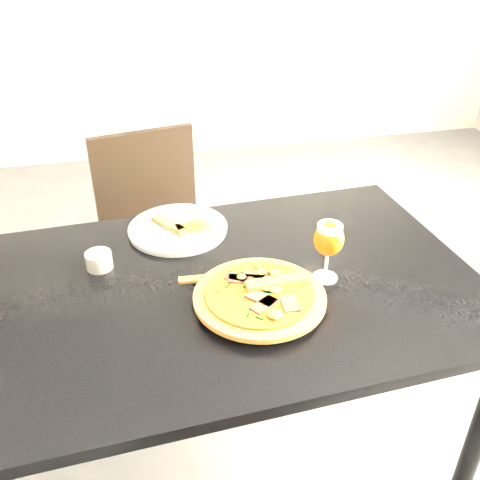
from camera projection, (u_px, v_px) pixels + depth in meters
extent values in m
cube|color=black|center=(236.00, 286.00, 1.33)|extent=(1.24, 0.87, 0.03)
cylinder|color=black|center=(474.00, 446.00, 1.37)|extent=(0.05, 0.05, 0.72)
cylinder|color=black|center=(42.00, 348.00, 1.68)|extent=(0.05, 0.05, 0.72)
cylinder|color=black|center=(355.00, 291.00, 1.93)|extent=(0.05, 0.05, 0.72)
cube|color=black|center=(165.00, 260.00, 1.98)|extent=(0.47, 0.47, 0.04)
cylinder|color=black|center=(139.00, 345.00, 1.91)|extent=(0.03, 0.03, 0.41)
cylinder|color=black|center=(223.00, 321.00, 2.03)|extent=(0.03, 0.03, 0.41)
cylinder|color=black|center=(118.00, 295.00, 2.17)|extent=(0.03, 0.03, 0.41)
cylinder|color=black|center=(193.00, 276.00, 2.28)|extent=(0.03, 0.03, 0.41)
cube|color=black|center=(145.00, 183.00, 2.00)|extent=(0.38, 0.10, 0.40)
cylinder|color=silver|center=(265.00, 299.00, 1.25)|extent=(0.28, 0.28, 0.01)
cylinder|color=#A35427|center=(260.00, 297.00, 1.23)|extent=(0.31, 0.31, 0.01)
cylinder|color=#AE360E|center=(260.00, 293.00, 1.23)|extent=(0.25, 0.25, 0.01)
cube|color=#47261E|center=(274.00, 289.00, 1.23)|extent=(0.06, 0.03, 0.00)
cube|color=#47261E|center=(269.00, 279.00, 1.27)|extent=(0.06, 0.07, 0.00)
cube|color=#47261E|center=(245.00, 274.00, 1.28)|extent=(0.04, 0.07, 0.00)
cube|color=#47261E|center=(246.00, 289.00, 1.23)|extent=(0.07, 0.05, 0.00)
cube|color=#47261E|center=(241.00, 301.00, 1.20)|extent=(0.07, 0.05, 0.00)
cube|color=#47261E|center=(261.00, 313.00, 1.16)|extent=(0.04, 0.07, 0.00)
cube|color=#47261E|center=(271.00, 297.00, 1.21)|extent=(0.06, 0.07, 0.00)
ellipsoid|color=gold|center=(267.00, 287.00, 1.24)|extent=(0.03, 0.03, 0.01)
ellipsoid|color=gold|center=(261.00, 271.00, 1.29)|extent=(0.03, 0.03, 0.01)
ellipsoid|color=gold|center=(253.00, 286.00, 1.24)|extent=(0.03, 0.03, 0.01)
ellipsoid|color=gold|center=(226.00, 289.00, 1.23)|extent=(0.03, 0.03, 0.01)
ellipsoid|color=gold|center=(253.00, 294.00, 1.21)|extent=(0.03, 0.03, 0.01)
ellipsoid|color=gold|center=(259.00, 312.00, 1.16)|extent=(0.03, 0.03, 0.01)
ellipsoid|color=gold|center=(266.00, 295.00, 1.21)|extent=(0.03, 0.03, 0.01)
ellipsoid|color=gold|center=(293.00, 292.00, 1.22)|extent=(0.03, 0.03, 0.01)
cube|color=#0B4210|center=(261.00, 288.00, 1.24)|extent=(0.01, 0.02, 0.00)
cube|color=#0B4210|center=(253.00, 280.00, 1.27)|extent=(0.01, 0.02, 0.00)
cube|color=#0B4210|center=(236.00, 276.00, 1.28)|extent=(0.01, 0.02, 0.00)
cube|color=#0B4210|center=(246.00, 289.00, 1.24)|extent=(0.02, 0.01, 0.00)
cube|color=#0B4210|center=(231.00, 293.00, 1.22)|extent=(0.02, 0.01, 0.00)
cube|color=#0B4210|center=(254.00, 294.00, 1.22)|extent=(0.02, 0.01, 0.00)
cube|color=#0B4210|center=(248.00, 303.00, 1.19)|extent=(0.02, 0.02, 0.00)
cube|color=#0B4210|center=(255.00, 315.00, 1.16)|extent=(0.01, 0.02, 0.00)
cube|color=#0B4210|center=(264.00, 300.00, 1.20)|extent=(0.01, 0.02, 0.00)
cube|color=#0B4210|center=(281.00, 305.00, 1.18)|extent=(0.01, 0.02, 0.00)
cube|color=#0B4210|center=(266.00, 293.00, 1.22)|extent=(0.02, 0.01, 0.00)
cube|color=#0B4210|center=(281.00, 291.00, 1.23)|extent=(0.02, 0.01, 0.00)
cube|color=#0B4210|center=(289.00, 281.00, 1.26)|extent=(0.02, 0.01, 0.00)
cube|color=#0B4210|center=(267.00, 285.00, 1.25)|extent=(0.02, 0.02, 0.00)
cube|color=#A35427|center=(279.00, 284.00, 1.24)|extent=(0.14, 0.04, 0.01)
cylinder|color=silver|center=(178.00, 229.00, 1.52)|extent=(0.33, 0.33, 0.01)
cube|color=#A35427|center=(168.00, 224.00, 1.52)|extent=(0.09, 0.11, 0.01)
cube|color=#A35427|center=(194.00, 228.00, 1.50)|extent=(0.10, 0.07, 0.01)
cylinder|color=#AE360E|center=(193.00, 226.00, 1.50)|extent=(0.05, 0.05, 0.00)
cube|color=#A35427|center=(199.00, 279.00, 1.32)|extent=(0.10, 0.03, 0.01)
cylinder|color=#B8B4A5|center=(99.00, 260.00, 1.36)|extent=(0.07, 0.07, 0.04)
cylinder|color=gold|center=(98.00, 255.00, 1.35)|extent=(0.06, 0.06, 0.01)
cylinder|color=silver|center=(325.00, 277.00, 1.33)|extent=(0.06, 0.06, 0.00)
cylinder|color=silver|center=(326.00, 265.00, 1.31)|extent=(0.01, 0.01, 0.07)
ellipsoid|color=#8D510D|center=(329.00, 239.00, 1.27)|extent=(0.07, 0.07, 0.09)
cylinder|color=white|center=(330.00, 227.00, 1.25)|extent=(0.06, 0.06, 0.01)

